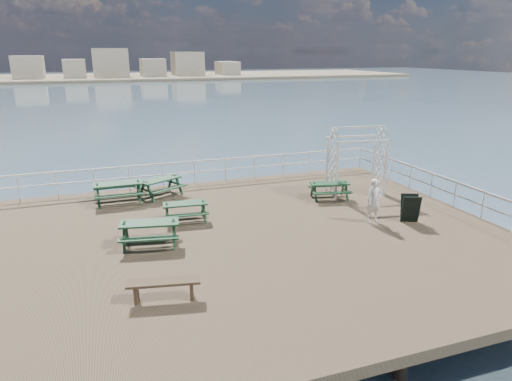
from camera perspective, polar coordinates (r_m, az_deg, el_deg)
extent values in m
cube|color=brown|center=(15.27, -2.09, -6.38)|extent=(18.00, 14.00, 0.30)
plane|color=#466576|center=(54.13, -15.07, 8.02)|extent=(300.00, 300.00, 0.00)
cube|color=tan|center=(149.80, -12.53, 13.74)|extent=(160.00, 40.00, 0.80)
cube|color=beige|center=(146.30, -26.55, 13.67)|extent=(8.00, 8.00, 6.00)
cube|color=beige|center=(145.51, -21.72, 14.03)|extent=(6.00, 8.00, 5.00)
cube|color=beige|center=(145.55, -17.73, 15.01)|extent=(10.00, 8.00, 8.00)
cube|color=beige|center=(146.59, -12.84, 14.79)|extent=(7.00, 8.00, 5.00)
cube|color=beige|center=(148.32, -8.50, 15.43)|extent=(9.00, 8.00, 7.00)
cube|color=beige|center=(151.46, -3.48, 15.04)|extent=(6.00, 8.00, 4.00)
cylinder|color=brown|center=(20.50, -27.63, -5.77)|extent=(0.36, 0.36, 2.10)
cylinder|color=brown|center=(23.35, 11.55, -1.46)|extent=(0.36, 0.36, 2.10)
cube|color=white|center=(21.22, -7.72, 3.62)|extent=(17.70, 0.07, 0.07)
cube|color=white|center=(21.34, -7.67, 2.31)|extent=(17.70, 0.05, 0.05)
cube|color=white|center=(19.29, 23.81, 0.94)|extent=(0.07, 13.70, 0.07)
cube|color=white|center=(19.42, 23.64, -0.48)|extent=(0.05, 13.70, 0.05)
cube|color=#163D1E|center=(19.67, -11.88, 1.36)|extent=(1.88, 1.44, 0.06)
cube|color=#163D1E|center=(20.21, -12.82, 0.88)|extent=(1.67, 1.05, 0.05)
cube|color=#163D1E|center=(19.29, -10.79, 0.23)|extent=(1.67, 1.05, 0.05)
cube|color=#163D1E|center=(19.35, -13.58, 0.05)|extent=(0.74, 1.29, 0.06)
cube|color=#163D1E|center=(20.17, -10.14, 0.95)|extent=(0.74, 1.29, 0.06)
cube|color=#163D1E|center=(19.60, -14.06, 0.08)|extent=(0.31, 0.48, 0.86)
cube|color=#163D1E|center=(19.13, -13.07, -0.27)|extent=(0.31, 0.48, 0.86)
cube|color=#163D1E|center=(20.41, -10.65, 0.97)|extent=(0.31, 0.48, 0.86)
cube|color=#163D1E|center=(19.96, -9.62, 0.66)|extent=(0.31, 0.48, 0.86)
cube|color=#163D1E|center=(19.80, -11.79, 0.02)|extent=(1.42, 0.81, 0.06)
cube|color=#163D1E|center=(19.24, -16.89, 0.80)|extent=(1.90, 0.74, 0.06)
cube|color=#163D1E|center=(19.93, -16.92, 0.43)|extent=(1.90, 0.27, 0.05)
cube|color=#163D1E|center=(18.71, -16.70, -0.61)|extent=(1.90, 0.27, 0.05)
cube|color=#163D1E|center=(19.32, -19.15, -0.36)|extent=(0.09, 1.53, 0.06)
cube|color=#163D1E|center=(19.37, -14.48, 0.10)|extent=(0.09, 1.53, 0.06)
cube|color=#163D1E|center=(19.64, -19.15, -0.25)|extent=(0.09, 0.55, 0.93)
cube|color=#163D1E|center=(19.03, -19.12, -0.78)|extent=(0.09, 0.55, 0.93)
cube|color=#163D1E|center=(19.69, -14.55, 0.20)|extent=(0.09, 0.55, 0.93)
cube|color=#163D1E|center=(19.08, -14.37, -0.32)|extent=(0.09, 0.55, 0.93)
cube|color=#163D1E|center=(19.38, -16.76, -0.67)|extent=(1.69, 0.09, 0.06)
cube|color=#163D1E|center=(19.19, 9.20, 0.89)|extent=(1.69, 0.95, 0.05)
cube|color=#163D1E|center=(19.75, 8.75, 0.60)|extent=(1.60, 0.56, 0.04)
cube|color=#163D1E|center=(18.78, 9.60, -0.31)|extent=(1.60, 0.56, 0.04)
cube|color=#163D1E|center=(19.10, 7.25, 0.04)|extent=(0.35, 1.27, 0.05)
cube|color=#163D1E|center=(19.46, 11.04, 0.18)|extent=(0.35, 1.27, 0.05)
cube|color=#163D1E|center=(19.35, 7.06, 0.14)|extent=(0.17, 0.46, 0.77)
cube|color=#163D1E|center=(18.86, 7.44, -0.32)|extent=(0.17, 0.46, 0.77)
cube|color=#163D1E|center=(19.71, 10.80, 0.28)|extent=(0.17, 0.46, 0.77)
cube|color=#163D1E|center=(19.23, 11.27, -0.18)|extent=(0.17, 0.46, 0.77)
cube|color=#163D1E|center=(19.31, 9.14, -0.34)|extent=(1.40, 0.38, 0.05)
cube|color=#163D1E|center=(14.73, -13.21, -3.98)|extent=(1.91, 1.03, 0.06)
cube|color=#163D1E|center=(15.40, -12.99, -4.19)|extent=(1.83, 0.58, 0.05)
cube|color=#163D1E|center=(14.28, -13.29, -5.93)|extent=(1.83, 0.58, 0.05)
cube|color=#163D1E|center=(14.93, -16.03, -5.20)|extent=(0.35, 1.45, 0.06)
cube|color=#163D1E|center=(14.80, -10.21, -4.98)|extent=(0.35, 1.45, 0.06)
cube|color=#163D1E|center=(15.23, -15.89, -4.96)|extent=(0.18, 0.53, 0.88)
cube|color=#163D1E|center=(14.67, -16.15, -5.83)|extent=(0.18, 0.53, 0.88)
cube|color=#163D1E|center=(15.10, -10.18, -4.74)|extent=(0.18, 0.53, 0.88)
cube|color=#163D1E|center=(14.54, -10.21, -5.61)|extent=(0.18, 0.53, 0.88)
cube|color=#163D1E|center=(14.91, -13.08, -5.75)|extent=(1.60, 0.38, 0.06)
cube|color=#163D1E|center=(16.65, -8.86, -1.63)|extent=(1.62, 0.75, 0.05)
cube|color=#163D1E|center=(17.22, -9.00, -1.89)|extent=(1.58, 0.36, 0.04)
cube|color=#163D1E|center=(16.24, -8.64, -3.05)|extent=(1.58, 0.36, 0.04)
cube|color=#163D1E|center=(16.70, -11.05, -2.68)|extent=(0.18, 1.26, 0.05)
cube|color=#163D1E|center=(16.80, -6.61, -2.34)|extent=(0.18, 1.26, 0.05)
cube|color=#163D1E|center=(16.96, -11.10, -2.53)|extent=(0.11, 0.45, 0.76)
cube|color=#163D1E|center=(16.47, -10.99, -3.12)|extent=(0.11, 0.45, 0.76)
cube|color=#163D1E|center=(17.06, -6.72, -2.19)|extent=(0.11, 0.45, 0.76)
cube|color=#163D1E|center=(16.57, -6.48, -2.77)|extent=(0.11, 0.45, 0.76)
cube|color=#163D1E|center=(16.79, -8.80, -3.01)|extent=(1.39, 0.20, 0.05)
cube|color=brown|center=(11.64, -11.48, -11.14)|extent=(1.84, 0.76, 0.07)
cube|color=brown|center=(11.83, -14.74, -12.33)|extent=(0.16, 0.39, 0.45)
cube|color=brown|center=(11.74, -8.06, -12.13)|extent=(0.16, 0.39, 0.45)
cube|color=white|center=(19.07, 10.08, 2.36)|extent=(0.10, 0.10, 2.35)
cube|color=white|center=(20.14, 8.92, 3.19)|extent=(0.10, 0.10, 2.35)
cube|color=white|center=(19.92, 15.89, 2.59)|extent=(0.10, 0.10, 2.35)
cube|color=white|center=(20.94, 14.49, 3.39)|extent=(0.10, 0.10, 2.35)
cube|color=white|center=(19.21, 13.29, 5.98)|extent=(2.33, 0.44, 0.08)
cube|color=white|center=(20.27, 11.97, 6.63)|extent=(2.33, 0.44, 0.08)
cube|color=white|center=(19.66, 12.70, 7.74)|extent=(2.33, 0.43, 0.07)
cube|color=black|center=(17.18, 18.80, -2.28)|extent=(0.67, 0.47, 1.03)
cube|color=black|center=(17.37, 18.61, -2.06)|extent=(0.67, 0.47, 1.03)
imported|color=white|center=(16.77, 14.54, -1.28)|extent=(0.62, 0.43, 1.61)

